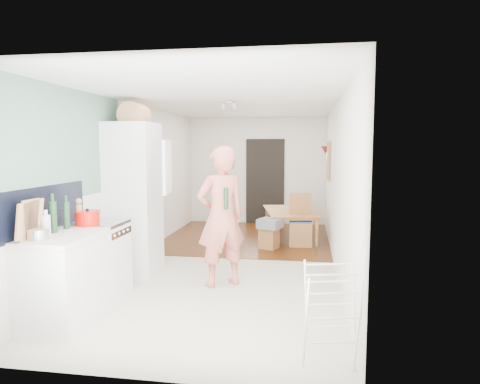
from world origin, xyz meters
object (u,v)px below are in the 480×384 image
(person, at_px, (221,204))
(dining_table, at_px, (291,227))
(drying_rack, at_px, (331,316))
(stool, at_px, (269,238))
(dining_chair, at_px, (301,220))

(person, relative_size, dining_table, 1.55)
(drying_rack, bearing_deg, stool, 89.63)
(dining_chair, relative_size, drying_rack, 1.15)
(person, xyz_separation_m, stool, (0.44, 2.11, -0.89))
(person, bearing_deg, drying_rack, 89.63)
(dining_table, relative_size, drying_rack, 1.66)
(dining_table, bearing_deg, stool, 146.83)
(dining_chair, distance_m, drying_rack, 4.32)
(person, bearing_deg, dining_chair, -147.36)
(dining_chair, xyz_separation_m, drying_rack, (0.31, -4.30, -0.06))
(dining_table, bearing_deg, drying_rack, 174.83)
(dining_table, distance_m, stool, 0.96)
(dining_table, distance_m, drying_rack, 4.90)
(dining_table, xyz_separation_m, dining_chair, (0.19, -0.57, 0.23))
(stool, bearing_deg, dining_table, 67.86)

